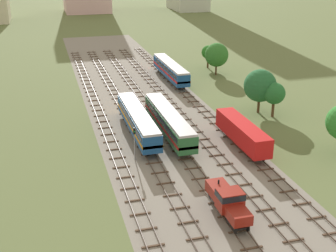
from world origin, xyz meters
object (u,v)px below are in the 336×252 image
object	(u,v)px
freight_boxcar_centre_right_near	(242,132)
diesel_railcar_left_midfar	(138,120)
shunter_loco_centre_left_nearest	(228,200)
signal_post_nearest	(134,139)
diesel_railcar_centre_left_mid	(169,121)
diesel_railcar_centre_right_far	(170,69)

from	to	relation	value
freight_boxcar_centre_right_near	diesel_railcar_left_midfar	bearing A→B (deg)	147.72
shunter_loco_centre_left_nearest	diesel_railcar_left_midfar	size ratio (longest dim) A/B	0.41
signal_post_nearest	diesel_railcar_centre_left_mid	bearing A→B (deg)	45.24
shunter_loco_centre_left_nearest	freight_boxcar_centre_right_near	distance (m)	19.10
diesel_railcar_centre_right_far	diesel_railcar_left_midfar	bearing A→B (deg)	-115.18
diesel_railcar_centre_left_mid	diesel_railcar_centre_right_far	distance (m)	32.60
shunter_loco_centre_left_nearest	signal_post_nearest	bearing A→B (deg)	112.49
shunter_loco_centre_left_nearest	diesel_railcar_centre_left_mid	bearing A→B (deg)	90.00
shunter_loco_centre_left_nearest	diesel_railcar_centre_left_mid	distance (m)	23.85
shunter_loco_centre_left_nearest	signal_post_nearest	size ratio (longest dim) A/B	1.74
freight_boxcar_centre_right_near	signal_post_nearest	distance (m)	16.27
signal_post_nearest	diesel_railcar_centre_right_far	bearing A→B (deg)	67.00
diesel_railcar_centre_left_mid	signal_post_nearest	bearing A→B (deg)	-134.76
diesel_railcar_centre_right_far	signal_post_nearest	bearing A→B (deg)	-113.00
shunter_loco_centre_left_nearest	freight_boxcar_centre_right_near	xyz separation A→B (m)	(9.29, 16.68, 0.44)
freight_boxcar_centre_right_near	diesel_railcar_centre_left_mid	xyz separation A→B (m)	(-9.29, 7.16, 0.15)
shunter_loco_centre_left_nearest	freight_boxcar_centre_right_near	bearing A→B (deg)	60.88
diesel_railcar_centre_left_mid	diesel_railcar_centre_right_far	world-z (taller)	same
diesel_railcar_centre_left_mid	shunter_loco_centre_left_nearest	bearing A→B (deg)	-90.00
freight_boxcar_centre_right_near	diesel_railcar_centre_left_mid	bearing A→B (deg)	142.37
diesel_railcar_left_midfar	freight_boxcar_centre_right_near	bearing A→B (deg)	-32.28
diesel_railcar_centre_left_mid	freight_boxcar_centre_right_near	bearing A→B (deg)	-37.63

